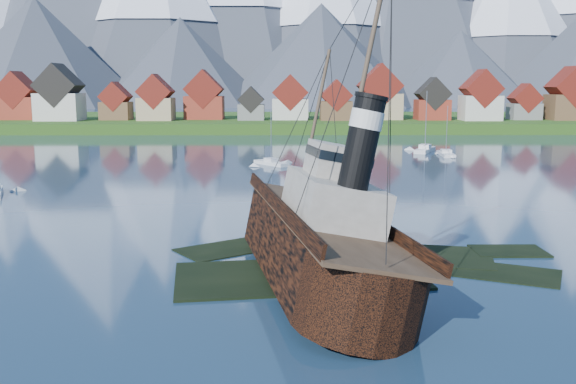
{
  "coord_description": "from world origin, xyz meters",
  "views": [
    {
      "loc": [
        -4.12,
        -47.54,
        14.06
      ],
      "look_at": [
        -3.72,
        6.0,
        5.0
      ],
      "focal_mm": 40.0,
      "sensor_mm": 36.0,
      "label": 1
    }
  ],
  "objects_px": {
    "sailboat_d": "(425,150)",
    "sailboat_e": "(446,154)",
    "tugboat_wreck": "(311,234)",
    "sailboat_c": "(271,164)"
  },
  "relations": [
    {
      "from": "sailboat_d",
      "to": "sailboat_e",
      "type": "xyz_separation_m",
      "value": [
        2.62,
        -6.99,
        -0.08
      ]
    },
    {
      "from": "tugboat_wreck",
      "to": "sailboat_d",
      "type": "height_order",
      "value": "tugboat_wreck"
    },
    {
      "from": "tugboat_wreck",
      "to": "sailboat_c",
      "type": "distance_m",
      "value": 65.55
    },
    {
      "from": "sailboat_c",
      "to": "sailboat_d",
      "type": "xyz_separation_m",
      "value": [
        31.7,
        21.44,
        0.08
      ]
    },
    {
      "from": "sailboat_c",
      "to": "sailboat_e",
      "type": "bearing_deg",
      "value": -15.54
    },
    {
      "from": "sailboat_c",
      "to": "sailboat_d",
      "type": "height_order",
      "value": "sailboat_d"
    },
    {
      "from": "sailboat_c",
      "to": "sailboat_e",
      "type": "xyz_separation_m",
      "value": [
        34.32,
        14.45,
        -0.0
      ]
    },
    {
      "from": "tugboat_wreck",
      "to": "sailboat_c",
      "type": "relative_size",
      "value": 3.11
    },
    {
      "from": "tugboat_wreck",
      "to": "sailboat_c",
      "type": "xyz_separation_m",
      "value": [
        -4.14,
        65.35,
        -2.88
      ]
    },
    {
      "from": "sailboat_c",
      "to": "sailboat_d",
      "type": "bearing_deg",
      "value": -4.3
    }
  ]
}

